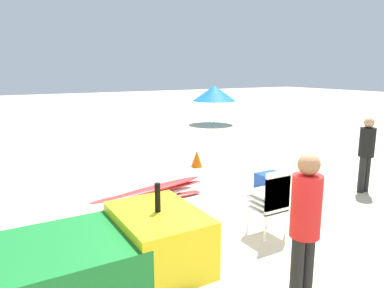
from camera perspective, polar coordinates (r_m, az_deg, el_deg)
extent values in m
cube|color=#197A2D|center=(3.62, -23.76, -18.55)|extent=(1.80, 1.10, 0.50)
cube|color=yellow|center=(3.86, -5.31, -14.68)|extent=(0.80, 1.10, 0.60)
cylinder|color=black|center=(3.69, -5.44, -8.40)|extent=(0.06, 0.06, 0.30)
cylinder|color=black|center=(4.58, -8.86, -18.82)|extent=(0.60, 0.18, 0.60)
cube|color=white|center=(5.97, 11.74, -9.95)|extent=(0.48, 0.48, 0.04)
cube|color=white|center=(5.75, 13.29, -8.74)|extent=(0.48, 0.04, 0.40)
cube|color=white|center=(5.94, 11.77, -9.15)|extent=(0.48, 0.48, 0.04)
cube|color=white|center=(5.72, 13.34, -7.90)|extent=(0.48, 0.04, 0.40)
cube|color=white|center=(5.91, 11.81, -8.33)|extent=(0.48, 0.48, 0.04)
cube|color=white|center=(5.69, 13.38, -7.04)|extent=(0.48, 0.04, 0.40)
cube|color=white|center=(5.88, 11.84, -7.50)|extent=(0.48, 0.48, 0.04)
cube|color=white|center=(5.66, 13.42, -6.18)|extent=(0.48, 0.04, 0.40)
cylinder|color=white|center=(6.33, 11.80, -10.92)|extent=(0.04, 0.04, 0.42)
cylinder|color=white|center=(6.08, 8.79, -11.80)|extent=(0.04, 0.04, 0.42)
cylinder|color=white|center=(6.05, 14.51, -12.13)|extent=(0.04, 0.04, 0.42)
cylinder|color=white|center=(5.79, 11.47, -13.14)|extent=(0.04, 0.04, 0.42)
ellipsoid|color=red|center=(7.48, -5.88, -8.56)|extent=(2.07, 0.49, 0.08)
ellipsoid|color=white|center=(7.34, -6.26, -8.30)|extent=(2.02, 0.61, 0.08)
ellipsoid|color=red|center=(7.43, -6.66, -7.42)|extent=(2.53, 0.43, 0.08)
ellipsoid|color=red|center=(7.36, -5.82, -6.93)|extent=(2.38, 0.78, 0.08)
cylinder|color=black|center=(8.64, 25.20, -4.40)|extent=(0.14, 0.14, 0.79)
cylinder|color=black|center=(8.77, 25.80, -4.23)|extent=(0.14, 0.14, 0.79)
cylinder|color=black|center=(8.55, 25.91, 0.26)|extent=(0.32, 0.32, 0.63)
sphere|color=tan|center=(8.49, 26.16, 3.04)|extent=(0.21, 0.21, 0.21)
cylinder|color=black|center=(4.32, 16.16, -19.17)|extent=(0.14, 0.14, 0.86)
cylinder|color=black|center=(4.43, 17.67, -18.48)|extent=(0.14, 0.14, 0.86)
cylinder|color=red|center=(4.05, 17.57, -9.35)|extent=(0.32, 0.32, 0.68)
sphere|color=#9E6B47|center=(3.91, 17.97, -3.09)|extent=(0.23, 0.23, 0.23)
cylinder|color=beige|center=(17.88, 3.51, 6.19)|extent=(0.04, 0.04, 1.88)
cone|color=blue|center=(17.83, 3.53, 8.00)|extent=(2.15, 2.15, 0.75)
cone|color=orange|center=(9.90, 0.75, -2.33)|extent=(0.32, 0.32, 0.46)
cube|color=blue|center=(8.37, 11.96, -5.60)|extent=(0.57, 0.34, 0.34)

